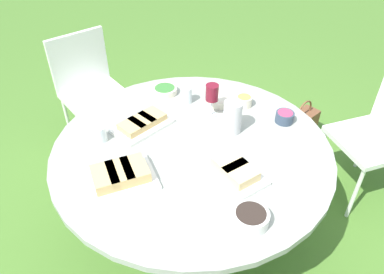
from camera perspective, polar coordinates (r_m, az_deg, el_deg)
ground_plane at (r=2.47m, az=0.00°, el=-14.55°), size 40.00×40.00×0.00m
dining_table at (r=1.99m, az=0.00°, el=-3.29°), size 1.44×1.44×0.73m
chair_near_left at (r=2.68m, az=27.12°, el=1.08°), size 0.56×0.57×0.89m
chair_near_right at (r=2.96m, az=-15.38°, el=7.77°), size 0.47×0.45×0.89m
water_pitcher at (r=1.99m, az=6.18°, el=3.05°), size 0.11×0.10×0.18m
wine_glass at (r=2.08m, az=3.08°, el=6.61°), size 0.07×0.07×0.20m
platter_bread_main at (r=2.06m, az=-7.56°, el=2.05°), size 0.33×0.21×0.06m
platter_charcuterie at (r=1.77m, az=6.09°, el=-4.84°), size 0.25×0.40×0.07m
platter_sandwich_side at (r=1.75m, az=-10.82°, el=-5.79°), size 0.38×0.34×0.07m
bowl_fries at (r=2.23m, az=7.92°, el=5.52°), size 0.10×0.10×0.06m
bowl_salad at (r=2.34m, az=-4.17°, el=7.16°), size 0.15×0.15×0.04m
bowl_olives at (r=1.58m, az=8.90°, el=-11.99°), size 0.15×0.15×0.06m
bowl_dip_red at (r=2.14m, az=13.94°, el=3.04°), size 0.10×0.10×0.06m
bowl_dip_cream at (r=2.25m, az=4.07°, el=5.75°), size 0.15×0.15×0.05m
cup_water_near at (r=2.00m, az=-13.84°, el=0.51°), size 0.07×0.07×0.08m
cup_water_far at (r=2.23m, az=-0.83°, el=6.41°), size 0.06×0.06×0.10m
handbag at (r=3.20m, az=16.25°, el=1.65°), size 0.30×0.14×0.37m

